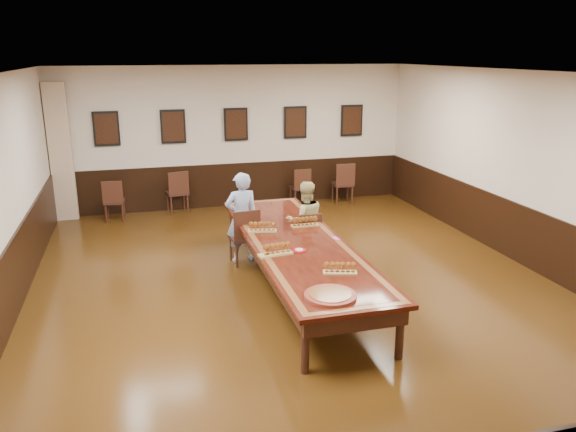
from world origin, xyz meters
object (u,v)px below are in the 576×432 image
object	(u,v)px
spare_chair_a	(114,200)
person_woman	(305,221)
person_man	(242,217)
spare_chair_c	(300,186)
chair_woman	(306,236)
conference_table	(297,250)
chair_man	(244,236)
carved_platter	(330,296)
spare_chair_b	(177,191)
spare_chair_d	(343,183)

from	to	relation	value
spare_chair_a	person_woman	size ratio (longest dim) A/B	0.65
person_man	person_woman	size ratio (longest dim) A/B	1.13
spare_chair_a	spare_chair_c	xyz separation A→B (m)	(4.18, 0.19, -0.01)
chair_woman	conference_table	world-z (taller)	chair_woman
spare_chair_a	person_man	xyz separation A→B (m)	(2.17, -3.11, 0.33)
chair_man	spare_chair_a	size ratio (longest dim) A/B	1.09
person_woman	carved_platter	bearing A→B (deg)	77.85
chair_man	spare_chair_b	size ratio (longest dim) A/B	1.02
spare_chair_d	person_woman	xyz separation A→B (m)	(-1.98, -3.39, 0.20)
conference_table	carved_platter	size ratio (longest dim) A/B	7.97
chair_man	spare_chair_b	xyz separation A→B (m)	(-0.84, 3.50, -0.01)
spare_chair_a	spare_chair_b	distance (m)	1.38
spare_chair_b	conference_table	bearing A→B (deg)	98.03
spare_chair_c	person_man	bearing A→B (deg)	55.27
spare_chair_d	spare_chair_b	bearing A→B (deg)	1.07
spare_chair_d	person_woman	distance (m)	3.93
spare_chair_b	spare_chair_d	bearing A→B (deg)	168.50
chair_woman	spare_chair_c	bearing A→B (deg)	-105.01
chair_man	conference_table	xyz separation A→B (m)	(0.57, -1.24, 0.12)
carved_platter	spare_chair_c	bearing A→B (deg)	76.40
chair_woman	spare_chair_b	bearing A→B (deg)	-63.09
conference_table	carved_platter	xyz separation A→B (m)	(-0.19, -2.03, 0.16)
chair_woman	conference_table	distance (m)	1.18
spare_chair_d	person_man	xyz separation A→B (m)	(-3.04, -3.20, 0.29)
chair_woman	spare_chair_b	distance (m)	4.14
chair_woman	person_woman	size ratio (longest dim) A/B	0.64
spare_chair_a	spare_chair_d	world-z (taller)	spare_chair_d
chair_man	spare_chair_a	xyz separation A→B (m)	(-2.18, 3.21, -0.04)
carved_platter	person_man	bearing A→B (deg)	96.67
spare_chair_c	spare_chair_a	bearing A→B (deg)	-0.75
spare_chair_b	carved_platter	xyz separation A→B (m)	(1.22, -6.78, 0.29)
person_man	spare_chair_d	bearing A→B (deg)	-139.36
chair_man	spare_chair_d	world-z (taller)	same
spare_chair_a	carved_platter	world-z (taller)	spare_chair_a
chair_woman	chair_man	bearing A→B (deg)	-10.11
spare_chair_a	spare_chair_c	distance (m)	4.18
person_woman	carved_platter	distance (m)	3.26
conference_table	spare_chair_a	bearing A→B (deg)	121.73
spare_chair_b	spare_chair_c	world-z (taller)	spare_chair_b
spare_chair_a	conference_table	world-z (taller)	spare_chair_a
spare_chair_c	person_woman	xyz separation A→B (m)	(-0.94, -3.49, 0.25)
chair_woman	conference_table	size ratio (longest dim) A/B	0.18
person_man	carved_platter	distance (m)	3.40
spare_chair_c	spare_chair_d	distance (m)	1.04
person_woman	conference_table	world-z (taller)	person_woman
spare_chair_a	spare_chair_d	distance (m)	5.22
person_man	carved_platter	size ratio (longest dim) A/B	2.48
spare_chair_a	chair_man	bearing A→B (deg)	128.27
chair_woman	spare_chair_a	world-z (taller)	spare_chair_a
spare_chair_a	chair_woman	bearing A→B (deg)	137.73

